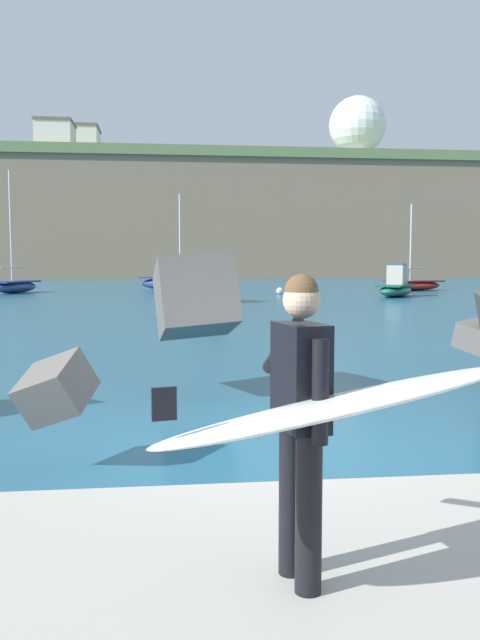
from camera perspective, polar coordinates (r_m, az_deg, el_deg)
name	(u,v)px	position (r m, az deg, el deg)	size (l,w,h in m)	color
ground_plane	(256,449)	(7.52, 1.43, -11.02)	(400.00, 400.00, 0.00)	#235B7A
breakwater_jetty	(236,330)	(9.41, -0.33, -0.88)	(32.40, 7.10, 2.25)	slate
surfer_with_board	(314,409)	(3.69, 6.40, -7.59)	(2.12, 1.34, 1.78)	black
boat_near_left	(203,290)	(33.04, -3.21, 2.63)	(4.12, 5.19, 2.07)	#1E6656
boat_near_right	(396,287)	(40.19, 13.27, 2.82)	(3.64, 4.34, 1.96)	#1E6656
boat_mid_left	(414,285)	(48.81, 14.71, 2.96)	(4.89, 3.31, 6.11)	maroon
boat_mid_centre	(175,283)	(46.85, -5.60, 3.18)	(5.53, 4.10, 6.71)	navy
boat_mid_right	(15,285)	(45.92, -18.78, 2.83)	(3.00, 4.52, 7.94)	navy
mooring_buoy_inner	(280,291)	(41.78, 3.44, 2.51)	(0.44, 0.44, 0.44)	silver
headland_bluff	(218,222)	(97.17, -1.90, 8.45)	(79.90, 36.96, 15.56)	#847056
radar_dome	(357,131)	(110.35, 10.08, 15.74)	(8.99, 8.99, 12.44)	silver
station_building_west	(56,139)	(91.00, -15.59, 14.80)	(4.68, 6.20, 4.31)	silver
station_building_central	(79,149)	(105.40, -13.66, 14.09)	(6.04, 7.22, 6.54)	silver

